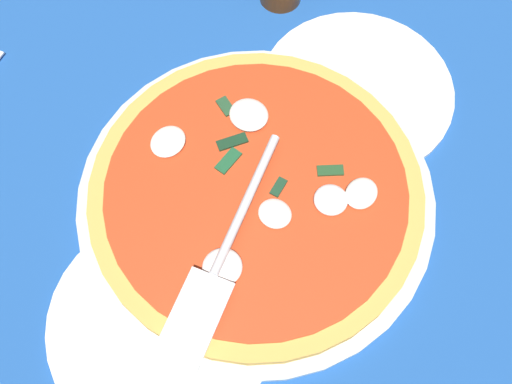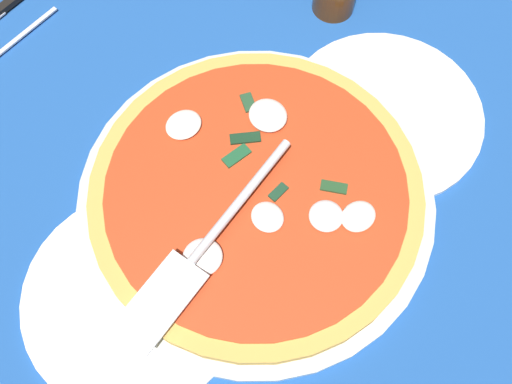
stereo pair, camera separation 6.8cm
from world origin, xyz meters
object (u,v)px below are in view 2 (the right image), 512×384
Objects in this scene: pizza at (256,192)px; pizza_server at (206,244)px; dinner_plate_right at (135,296)px; dinner_plate_left at (385,115)px.

pizza is 1.40× the size of pizza_server.
pizza_server is at bearing 169.89° from dinner_plate_right.
pizza is at bearing 179.35° from pizza_server.
pizza_server is (27.78, 0.56, 4.21)cm from dinner_plate_left.
dinner_plate_right is 0.64× the size of pizza.
dinner_plate_right is 0.90× the size of pizza_server.
dinner_plate_right is 17.38cm from pizza.
dinner_plate_left is at bearing 166.94° from pizza_server.
pizza is 9.13cm from pizza_server.
pizza reaches higher than dinner_plate_right.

